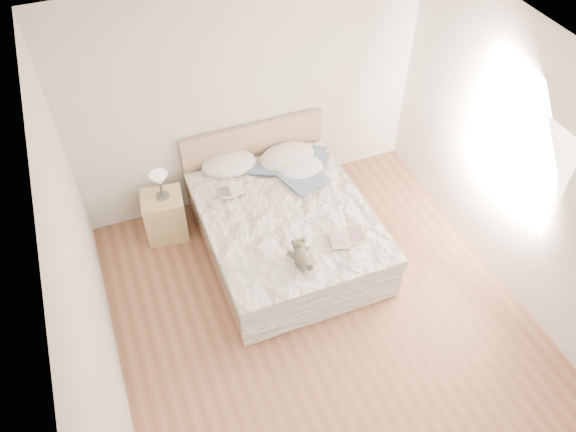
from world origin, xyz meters
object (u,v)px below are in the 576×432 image
at_px(nightstand, 165,215).
at_px(photo_book, 232,191).
at_px(childrens_book, 347,237).
at_px(teddy_bear, 302,261).
at_px(table_lamp, 160,181).
at_px(bed, 285,227).

relative_size(nightstand, photo_book, 1.97).
relative_size(childrens_book, teddy_bear, 1.30).
height_order(nightstand, teddy_bear, teddy_bear).
bearing_deg(nightstand, childrens_book, -39.51).
height_order(table_lamp, photo_book, table_lamp).
distance_m(childrens_book, teddy_bear, 0.57).
bearing_deg(childrens_book, photo_book, 140.79).
distance_m(photo_book, teddy_bear, 1.26).
relative_size(table_lamp, teddy_bear, 1.07).
bearing_deg(photo_book, childrens_book, -47.74).
bearing_deg(childrens_book, teddy_bear, -154.21).
bearing_deg(table_lamp, bed, -30.99).
bearing_deg(nightstand, bed, -30.12).
height_order(nightstand, childrens_book, childrens_book).
bearing_deg(childrens_book, table_lamp, 151.27).
distance_m(bed, table_lamp, 1.44).
xyz_separation_m(bed, childrens_book, (0.43, -0.64, 0.32)).
bearing_deg(bed, nightstand, 149.88).
height_order(bed, photo_book, bed).
height_order(photo_book, childrens_book, childrens_book).
relative_size(table_lamp, childrens_book, 0.82).
height_order(bed, table_lamp, bed).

